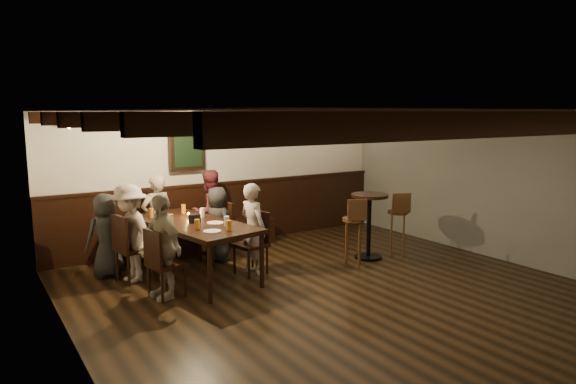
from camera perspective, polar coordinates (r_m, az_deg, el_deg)
room at (r=8.19m, az=-4.62°, el=-0.39°), size 7.00×7.00×7.00m
dining_table at (r=7.54m, az=-10.52°, el=-3.80°), size 1.36×2.33×0.82m
chair_left_near at (r=7.69m, az=-16.81°, el=-7.28°), size 0.52×0.52×0.97m
chair_left_far at (r=6.93m, az=-13.43°, el=-9.08°), size 0.49×0.49×0.92m
chair_right_near at (r=8.40m, az=-7.95°, el=-5.67°), size 0.51×0.51×0.95m
chair_right_far at (r=7.70m, az=-4.05°, el=-6.99°), size 0.49×0.49×0.93m
person_bench_left at (r=7.94m, az=-19.53°, el=-4.53°), size 0.66×0.50×1.24m
person_bench_centre at (r=8.43m, az=-14.37°, el=-2.91°), size 0.57×0.42×1.41m
person_bench_right at (r=8.77m, az=-8.74°, el=-2.23°), size 0.78×0.66×1.43m
person_left_near at (r=7.58m, az=-17.15°, el=-4.38°), size 0.68×0.99×1.40m
person_left_far at (r=6.80m, az=-13.78°, el=-5.85°), size 0.47×0.85×1.38m
person_right_near at (r=8.34m, az=-7.82°, el=-3.55°), size 0.49×0.65×1.21m
person_right_far at (r=7.62m, az=-3.90°, el=-4.08°), size 0.41×0.55×1.36m
pint_a at (r=7.96m, az=-14.97°, el=-2.26°), size 0.07×0.07×0.14m
pint_b at (r=8.18m, az=-11.54°, el=-1.85°), size 0.07×0.07×0.14m
pint_c at (r=7.44m, az=-12.91°, el=-2.96°), size 0.07×0.07×0.14m
pint_d at (r=7.83m, az=-9.49°, el=-2.26°), size 0.07×0.07×0.14m
pint_e at (r=7.02m, az=-10.07°, el=-3.57°), size 0.07×0.07×0.14m
pint_f at (r=7.17m, az=-6.82°, el=-3.23°), size 0.07×0.07×0.14m
pint_g at (r=6.89m, az=-6.59°, el=-3.73°), size 0.07×0.07×0.14m
plate_near at (r=6.87m, az=-8.42°, el=-4.34°), size 0.24×0.24×0.01m
plate_far at (r=7.37m, az=-8.09°, el=-3.42°), size 0.24×0.24×0.01m
condiment_caddy at (r=7.47m, az=-10.34°, el=-2.91°), size 0.15×0.10×0.12m
candle at (r=7.83m, az=-10.99°, el=-2.65°), size 0.05×0.05×0.05m
high_top_table at (r=8.48m, az=9.01°, el=-2.69°), size 0.60×0.60×1.07m
bar_stool_left at (r=8.07m, az=7.26°, el=-5.42°), size 0.38×0.39×1.09m
bar_stool_right at (r=8.77m, az=12.07°, el=-4.40°), size 0.39×0.40×1.09m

